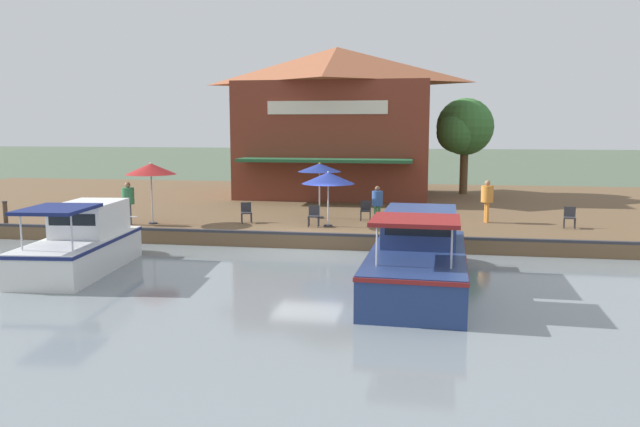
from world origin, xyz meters
TOP-DOWN VIEW (x-y plane):
  - ground_plane at (0.00, 0.00)m, footprint 220.00×220.00m
  - quay_deck at (-11.00, 0.00)m, footprint 22.00×56.00m
  - quay_edge_fender at (-0.10, 0.00)m, footprint 0.20×50.40m
  - waterfront_restaurant at (-13.87, -0.90)m, footprint 9.28×11.20m
  - patio_umbrella_back_row at (-2.24, 0.42)m, footprint 2.16×2.16m
  - patio_umbrella_mid_patio_left at (-1.71, -6.94)m, footprint 2.09×2.09m
  - patio_umbrella_near_quay_edge at (-4.50, -0.32)m, footprint 1.92×1.92m
  - cafe_chair_mid_patio at (-2.16, -0.15)m, footprint 0.47×0.47m
  - cafe_chair_facing_river at (-2.68, -3.16)m, footprint 0.57×0.57m
  - cafe_chair_under_first_umbrella at (-4.17, 1.77)m, footprint 0.47×0.47m
  - cafe_chair_far_corner_seat at (-3.47, 10.04)m, footprint 0.50×0.50m
  - person_mid_patio at (-4.39, 6.89)m, footprint 0.51×0.51m
  - person_near_entrance at (-3.16, 2.35)m, footprint 0.45×0.45m
  - person_at_quay_edge at (-1.31, -7.80)m, footprint 0.50×0.50m
  - motorboat_mid_row at (4.13, -6.53)m, footprint 6.37×2.68m
  - motorboat_nearest_quay at (4.37, 4.16)m, footprint 8.24×2.87m
  - mooring_post at (-0.35, -12.77)m, footprint 0.22×0.22m
  - tree_downstream_bank at (-15.77, 6.44)m, footprint 3.56×3.39m

SIDE VIEW (x-z plane):
  - ground_plane at x=0.00m, z-range 0.00..0.00m
  - quay_deck at x=-11.00m, z-range 0.00..0.60m
  - quay_edge_fender at x=-0.10m, z-range 0.60..0.70m
  - motorboat_nearest_quay at x=4.37m, z-range -0.25..2.02m
  - motorboat_mid_row at x=4.13m, z-range -0.22..1.99m
  - cafe_chair_mid_patio at x=-2.16m, z-range 0.65..1.50m
  - cafe_chair_facing_river at x=-2.68m, z-range 0.65..1.50m
  - cafe_chair_under_first_umbrella at x=-4.17m, z-range 0.65..1.50m
  - cafe_chair_far_corner_seat at x=-3.47m, z-range 0.65..1.50m
  - mooring_post at x=-0.35m, z-range 0.61..1.61m
  - person_near_entrance at x=-3.16m, z-range 0.79..2.39m
  - person_at_quay_edge at x=-1.31m, z-range 0.84..2.61m
  - person_mid_patio at x=-4.39m, z-range 0.84..2.65m
  - patio_umbrella_back_row at x=-2.24m, z-range 1.45..3.70m
  - patio_umbrella_near_quay_edge at x=-4.50m, z-range 1.60..4.07m
  - patio_umbrella_mid_patio_left at x=-1.71m, z-range 1.61..4.18m
  - tree_downstream_bank at x=-15.77m, z-range 1.65..7.38m
  - waterfront_restaurant at x=-13.87m, z-range 0.67..9.25m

